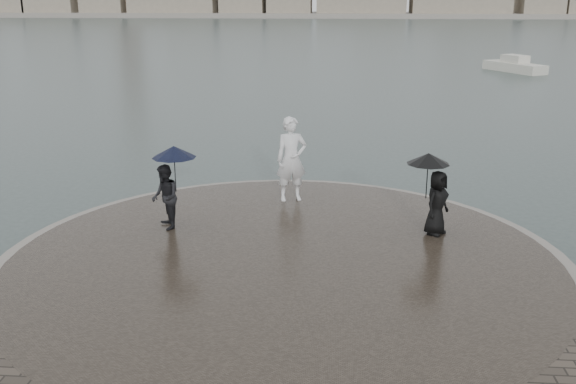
{
  "coord_description": "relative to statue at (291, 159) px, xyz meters",
  "views": [
    {
      "loc": [
        1.13,
        -9.35,
        5.85
      ],
      "look_at": [
        0.0,
        4.8,
        1.45
      ],
      "focal_mm": 40.0,
      "sensor_mm": 36.0,
      "label": 1
    }
  ],
  "objects": [
    {
      "name": "visitor_left",
      "position": [
        -2.8,
        -2.46,
        -0.04
      ],
      "size": [
        1.22,
        1.11,
        2.04
      ],
      "color": "black",
      "rests_on": "quay_tip"
    },
    {
      "name": "visitor_right",
      "position": [
        3.54,
        -2.32,
        -0.06
      ],
      "size": [
        1.18,
        1.06,
        1.95
      ],
      "color": "black",
      "rests_on": "quay_tip"
    },
    {
      "name": "quay_tip",
      "position": [
        0.13,
        -4.09,
        -1.34
      ],
      "size": [
        11.9,
        11.9,
        0.36
      ],
      "primitive_type": "cylinder",
      "color": "#2D261E",
      "rests_on": "ground"
    },
    {
      "name": "statue",
      "position": [
        0.0,
        0.0,
        0.0
      ],
      "size": [
        0.98,
        0.79,
        2.33
      ],
      "primitive_type": "imported",
      "rotation": [
        0.0,
        0.0,
        0.32
      ],
      "color": "white",
      "rests_on": "quay_tip"
    },
    {
      "name": "ground",
      "position": [
        0.13,
        -7.59,
        -1.52
      ],
      "size": [
        400.0,
        400.0,
        0.0
      ],
      "primitive_type": "plane",
      "color": "#2B3835",
      "rests_on": "ground"
    },
    {
      "name": "kerb_ring",
      "position": [
        0.13,
        -4.09,
        -1.36
      ],
      "size": [
        12.5,
        12.5,
        0.32
      ],
      "primitive_type": "cylinder",
      "color": "gray",
      "rests_on": "ground"
    }
  ]
}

